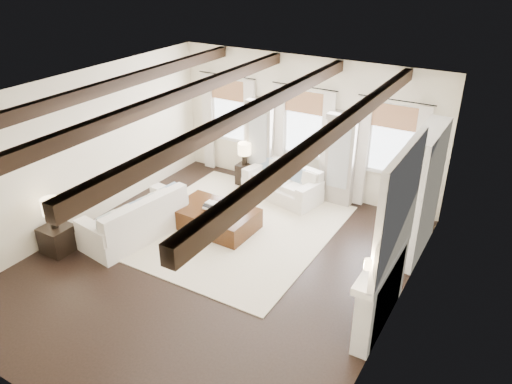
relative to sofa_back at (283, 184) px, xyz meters
The scene contains 15 objects.
ground 3.13m from the sofa_back, 86.38° to the right, with size 7.50×7.50×0.00m, color black.
room_shell 2.87m from the sofa_back, 66.89° to the right, with size 6.54×7.54×3.22m.
area_rug 1.87m from the sofa_back, 97.88° to the right, with size 3.95×4.32×0.02m, color beige.
sofa_back is the anchor object (origin of this frame).
sofa_left 3.54m from the sofa_back, 118.80° to the right, with size 1.27×2.27×0.92m.
ottoman 2.09m from the sofa_back, 105.69° to the right, with size 1.71×1.07×0.45m, color black.
tray 2.03m from the sofa_back, 105.28° to the right, with size 0.50×0.38×0.04m, color white.
book_lower 2.12m from the sofa_back, 108.21° to the right, with size 0.26×0.20×0.04m, color #262628.
book_upper 2.09m from the sofa_back, 108.97° to the right, with size 0.22×0.17×0.03m, color beige.
side_table_front 5.05m from the sofa_back, 122.14° to the right, with size 0.54×0.54×0.54m, color black.
lamp_front 5.09m from the sofa_back, 122.14° to the right, with size 0.35×0.35×0.61m.
side_table_back 1.14m from the sofa_back, behind, with size 0.36×0.36×0.53m, color black.
lamp_back 1.28m from the sofa_back, behind, with size 0.32×0.32×0.55m.
candlestick_near 4.56m from the sofa_back, 47.22° to the right, with size 0.15×0.15×0.74m.
candlestick_far 4.21m from the sofa_back, 42.72° to the right, with size 0.16×0.16×0.81m.
Camera 1 is at (4.58, -6.29, 5.43)m, focal length 35.00 mm.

